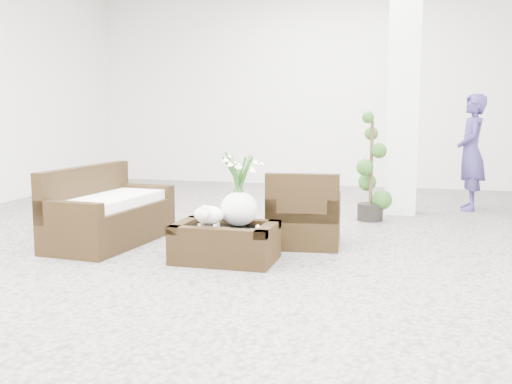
% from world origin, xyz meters
% --- Properties ---
extents(ground, '(11.00, 11.00, 0.00)m').
position_xyz_m(ground, '(0.00, 0.00, 0.00)').
color(ground, gray).
rests_on(ground, ground).
extents(column, '(0.40, 0.40, 3.50)m').
position_xyz_m(column, '(1.20, 2.80, 1.75)').
color(column, white).
rests_on(column, ground).
extents(coffee_table, '(0.90, 0.60, 0.31)m').
position_xyz_m(coffee_table, '(-0.24, -0.27, 0.16)').
color(coffee_table, '#2F200E').
rests_on(coffee_table, ground).
extents(sheep_figurine, '(0.28, 0.23, 0.21)m').
position_xyz_m(sheep_figurine, '(-0.36, -0.37, 0.42)').
color(sheep_figurine, white).
rests_on(sheep_figurine, coffee_table).
extents(planter_narcissus, '(0.44, 0.44, 0.80)m').
position_xyz_m(planter_narcissus, '(-0.14, -0.17, 0.71)').
color(planter_narcissus, white).
rests_on(planter_narcissus, coffee_table).
extents(tealight, '(0.04, 0.04, 0.03)m').
position_xyz_m(tealight, '(0.06, -0.25, 0.33)').
color(tealight, white).
rests_on(tealight, coffee_table).
extents(armchair, '(0.78, 0.75, 0.76)m').
position_xyz_m(armchair, '(0.32, 0.58, 0.38)').
color(armchair, '#2F200E').
rests_on(armchair, ground).
extents(loveseat, '(0.83, 1.53, 0.79)m').
position_xyz_m(loveseat, '(-1.61, 0.14, 0.39)').
color(loveseat, '#2F200E').
rests_on(loveseat, ground).
extents(topiary, '(0.35, 0.35, 1.31)m').
position_xyz_m(topiary, '(0.86, 2.14, 0.66)').
color(topiary, '#244817').
rests_on(topiary, ground).
extents(shopper, '(0.39, 0.58, 1.57)m').
position_xyz_m(shopper, '(2.10, 3.30, 0.79)').
color(shopper, navy).
rests_on(shopper, ground).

